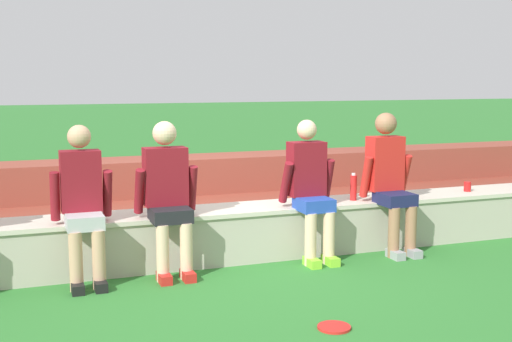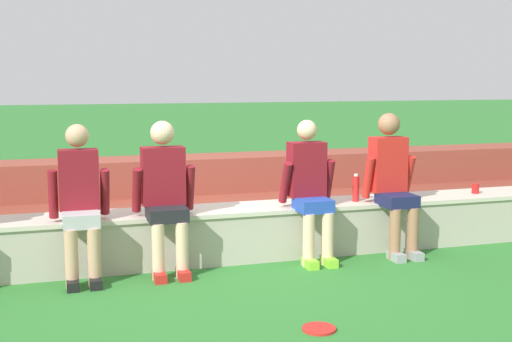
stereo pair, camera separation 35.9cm
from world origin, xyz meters
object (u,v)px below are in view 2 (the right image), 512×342
(person_center, at_px, (165,192))
(plastic_cup_left_end, at_px, (475,189))
(person_left_of_center, at_px, (80,199))
(frisbee, at_px, (319,329))
(water_bottle_mid_right, at_px, (356,188))
(person_far_right, at_px, (392,179))
(person_right_of_center, at_px, (310,187))

(person_center, height_order, plastic_cup_left_end, person_center)
(person_left_of_center, relative_size, frisbee, 5.70)
(water_bottle_mid_right, bearing_deg, frisbee, -121.82)
(person_left_of_center, relative_size, person_center, 0.99)
(person_center, bearing_deg, frisbee, -65.70)
(person_left_of_center, relative_size, plastic_cup_left_end, 12.69)
(person_far_right, relative_size, plastic_cup_left_end, 13.13)
(water_bottle_mid_right, relative_size, frisbee, 1.18)
(person_far_right, xyz_separation_m, water_bottle_mid_right, (-0.30, 0.20, -0.11))
(water_bottle_mid_right, distance_m, frisbee, 2.35)
(plastic_cup_left_end, relative_size, frisbee, 0.45)
(person_center, bearing_deg, person_left_of_center, -179.13)
(water_bottle_mid_right, xyz_separation_m, frisbee, (-1.20, -1.93, -0.63))
(person_left_of_center, bearing_deg, frisbee, -48.46)
(person_left_of_center, xyz_separation_m, person_right_of_center, (2.12, 0.01, -0.00))
(person_left_of_center, height_order, plastic_cup_left_end, person_left_of_center)
(person_left_of_center, xyz_separation_m, water_bottle_mid_right, (2.71, 0.22, -0.08))
(person_left_of_center, height_order, person_far_right, person_far_right)
(water_bottle_mid_right, height_order, plastic_cup_left_end, water_bottle_mid_right)
(person_right_of_center, xyz_separation_m, frisbee, (-0.61, -1.72, -0.70))
(person_right_of_center, bearing_deg, plastic_cup_left_end, 7.07)
(person_center, distance_m, person_right_of_center, 1.39)
(person_right_of_center, xyz_separation_m, plastic_cup_left_end, (2.02, 0.25, -0.15))
(person_left_of_center, xyz_separation_m, frisbee, (1.51, -1.70, -0.70))
(person_center, relative_size, frisbee, 5.76)
(person_right_of_center, relative_size, person_far_right, 0.96)
(water_bottle_mid_right, xyz_separation_m, plastic_cup_left_end, (1.44, 0.04, -0.08))
(water_bottle_mid_right, height_order, frisbee, water_bottle_mid_right)
(person_right_of_center, height_order, person_far_right, person_far_right)
(person_left_of_center, xyz_separation_m, person_center, (0.74, 0.01, 0.02))
(person_left_of_center, distance_m, water_bottle_mid_right, 2.72)
(person_center, relative_size, water_bottle_mid_right, 4.86)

